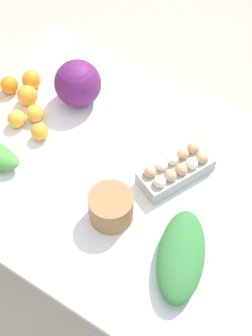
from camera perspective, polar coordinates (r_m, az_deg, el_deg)
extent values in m
plane|color=#B2A899|center=(2.33, 0.00, -10.67)|extent=(8.00, 8.00, 0.00)
cube|color=silver|center=(1.70, 0.00, -0.68)|extent=(1.44, 1.02, 0.03)
cylinder|color=tan|center=(2.47, -7.39, 8.69)|extent=(0.06, 0.06, 0.70)
sphere|color=#601E5B|center=(1.85, -5.90, 10.22)|extent=(0.18, 0.18, 0.18)
cube|color=#A8A8A3|center=(1.66, 6.08, -0.42)|extent=(0.22, 0.29, 0.06)
sphere|color=tan|center=(1.68, 8.18, 2.44)|extent=(0.04, 0.04, 0.04)
sphere|color=tan|center=(1.66, 6.94, 1.75)|extent=(0.04, 0.04, 0.04)
sphere|color=white|center=(1.64, 5.67, 1.04)|extent=(0.04, 0.04, 0.04)
sphere|color=white|center=(1.62, 4.37, 0.32)|extent=(0.04, 0.04, 0.04)
sphere|color=tan|center=(1.60, 3.03, -0.42)|extent=(0.04, 0.04, 0.04)
sphere|color=tan|center=(1.65, 9.29, 1.24)|extent=(0.04, 0.04, 0.04)
sphere|color=white|center=(1.63, 8.04, 0.53)|extent=(0.04, 0.04, 0.04)
sphere|color=tan|center=(1.62, 6.76, -0.20)|extent=(0.04, 0.04, 0.04)
sphere|color=tan|center=(1.60, 5.45, -0.95)|extent=(0.04, 0.04, 0.04)
sphere|color=white|center=(1.58, 4.12, -1.71)|extent=(0.04, 0.04, 0.04)
cylinder|color=#997047|center=(1.54, -1.84, -4.80)|extent=(0.15, 0.15, 0.11)
ellipsoid|color=#337538|center=(1.49, 6.73, -10.60)|extent=(0.25, 0.36, 0.08)
sphere|color=#F9A833|center=(1.85, -11.05, 6.57)|extent=(0.07, 0.07, 0.07)
sphere|color=orange|center=(1.91, -11.92, 8.65)|extent=(0.08, 0.08, 0.08)
sphere|color=orange|center=(1.97, -11.47, 10.51)|extent=(0.08, 0.08, 0.08)
sphere|color=#F9A833|center=(1.84, -13.23, 5.84)|extent=(0.07, 0.07, 0.07)
sphere|color=orange|center=(1.97, -14.05, 9.80)|extent=(0.07, 0.07, 0.07)
sphere|color=orange|center=(1.78, -10.48, 4.36)|extent=(0.07, 0.07, 0.07)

